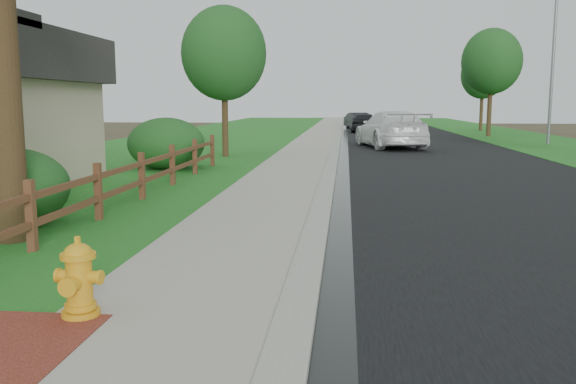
# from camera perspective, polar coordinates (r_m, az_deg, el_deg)

# --- Properties ---
(ground) EXTENTS (120.00, 120.00, 0.00)m
(ground) POSITION_cam_1_polar(r_m,az_deg,el_deg) (5.88, -3.64, -13.47)
(ground) COLOR #3B3420
(road) EXTENTS (8.00, 90.00, 0.02)m
(road) POSITION_cam_1_polar(r_m,az_deg,el_deg) (40.62, 10.70, 5.18)
(road) COLOR black
(road) RESTS_ON ground
(curb) EXTENTS (0.40, 90.00, 0.12)m
(curb) POSITION_cam_1_polar(r_m,az_deg,el_deg) (40.44, 4.74, 5.36)
(curb) COLOR gray
(curb) RESTS_ON ground
(wet_gutter) EXTENTS (0.50, 90.00, 0.00)m
(wet_gutter) POSITION_cam_1_polar(r_m,az_deg,el_deg) (40.44, 5.24, 5.30)
(wet_gutter) COLOR black
(wet_gutter) RESTS_ON road
(sidewalk) EXTENTS (2.20, 90.00, 0.10)m
(sidewalk) POSITION_cam_1_polar(r_m,az_deg,el_deg) (40.48, 2.89, 5.36)
(sidewalk) COLOR #A1988C
(sidewalk) RESTS_ON ground
(grass_strip) EXTENTS (1.60, 90.00, 0.06)m
(grass_strip) POSITION_cam_1_polar(r_m,az_deg,el_deg) (40.61, 0.20, 5.36)
(grass_strip) COLOR #1A5D1D
(grass_strip) RESTS_ON ground
(lawn_near) EXTENTS (9.00, 90.00, 0.04)m
(lawn_near) POSITION_cam_1_polar(r_m,az_deg,el_deg) (41.41, -7.01, 5.34)
(lawn_near) COLOR #1A5D1D
(lawn_near) RESTS_ON ground
(verge_far) EXTENTS (6.00, 90.00, 0.04)m
(verge_far) POSITION_cam_1_polar(r_m,az_deg,el_deg) (41.82, 20.19, 4.92)
(verge_far) COLOR #1A5D1D
(verge_far) RESTS_ON ground
(ranch_fence) EXTENTS (0.12, 16.92, 1.10)m
(ranch_fence) POSITION_cam_1_polar(r_m,az_deg,el_deg) (12.70, -15.27, 1.00)
(ranch_fence) COLOR #502C1A
(ranch_fence) RESTS_ON ground
(fire_hydrant) EXTENTS (0.52, 0.42, 0.80)m
(fire_hydrant) POSITION_cam_1_polar(r_m,az_deg,el_deg) (6.34, -18.98, -7.80)
(fire_hydrant) COLOR yellow
(fire_hydrant) RESTS_ON sidewalk
(white_suv) EXTENTS (3.59, 6.39, 1.75)m
(white_suv) POSITION_cam_1_polar(r_m,az_deg,el_deg) (29.89, 9.60, 5.80)
(white_suv) COLOR white
(white_suv) RESTS_ON road
(dark_car_mid) EXTENTS (2.05, 4.40, 1.46)m
(dark_car_mid) POSITION_cam_1_polar(r_m,az_deg,el_deg) (44.88, 7.14, 6.50)
(dark_car_mid) COLOR black
(dark_car_mid) RESTS_ON road
(dark_car_far) EXTENTS (2.68, 4.26, 1.33)m
(dark_car_far) POSITION_cam_1_polar(r_m,az_deg,el_deg) (50.42, 6.72, 6.64)
(dark_car_far) COLOR black
(dark_car_far) RESTS_ON road
(streetlight) EXTENTS (1.82, 0.53, 7.92)m
(streetlight) POSITION_cam_1_polar(r_m,az_deg,el_deg) (34.28, 23.34, 11.57)
(streetlight) COLOR gray
(streetlight) RESTS_ON ground
(shrub_b) EXTENTS (2.03, 2.03, 1.39)m
(shrub_b) POSITION_cam_1_polar(r_m,az_deg,el_deg) (11.80, -24.44, 0.38)
(shrub_b) COLOR #1E491A
(shrub_b) RESTS_ON ground
(shrub_d) EXTENTS (2.65, 2.65, 1.70)m
(shrub_d) POSITION_cam_1_polar(r_m,az_deg,el_deg) (20.29, -11.33, 4.46)
(shrub_d) COLOR #1E491A
(shrub_d) RESTS_ON ground
(tree_near_left) EXTENTS (3.33, 3.33, 5.91)m
(tree_near_left) POSITION_cam_1_polar(r_m,az_deg,el_deg) (24.49, -6.00, 12.75)
(tree_near_left) COLOR #372916
(tree_near_left) RESTS_ON ground
(tree_mid_right) EXTENTS (3.75, 3.75, 6.80)m
(tree_mid_right) POSITION_cam_1_polar(r_m,az_deg,el_deg) (41.26, 18.52, 11.50)
(tree_mid_right) COLOR #372916
(tree_mid_right) RESTS_ON ground
(tree_far_right) EXTENTS (3.26, 3.26, 6.02)m
(tree_far_right) POSITION_cam_1_polar(r_m,az_deg,el_deg) (48.99, 17.77, 10.37)
(tree_far_right) COLOR #372916
(tree_far_right) RESTS_ON ground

